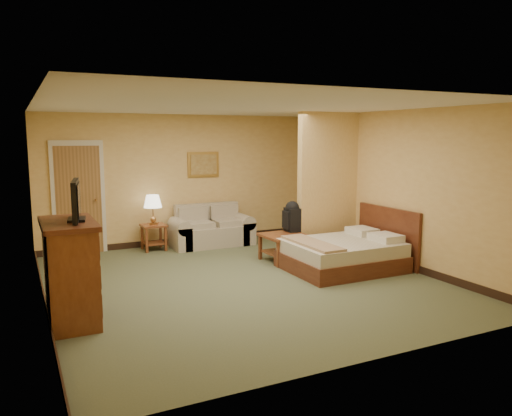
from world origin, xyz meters
TOP-DOWN VIEW (x-y plane):
  - floor at (0.00, 0.00)m, footprint 6.00×6.00m
  - ceiling at (0.00, 0.00)m, footprint 6.00×6.00m
  - back_wall at (0.00, 3.00)m, footprint 5.50×0.02m
  - left_wall at (-2.75, 0.00)m, footprint 0.02×6.00m
  - right_wall at (2.75, 0.00)m, footprint 0.02×6.00m
  - partition at (2.15, 0.93)m, footprint 1.20×0.15m
  - door at (-1.95, 2.96)m, footprint 0.94×0.16m
  - baseboard at (0.00, 2.99)m, footprint 5.50×0.02m
  - loveseat at (0.50, 2.57)m, footprint 1.62×0.75m
  - side_table at (-0.65, 2.65)m, footprint 0.45×0.45m
  - table_lamp at (-0.65, 2.65)m, footprint 0.34×0.34m
  - coffee_table at (1.19, 0.80)m, footprint 0.76×0.76m
  - wall_picture at (0.50, 2.97)m, footprint 0.66×0.04m
  - dresser at (-2.48, -0.61)m, footprint 0.59×1.13m
  - tv at (-2.38, -0.61)m, footprint 0.24×0.77m
  - bed at (1.83, -0.10)m, footprint 1.87×1.50m
  - backpack at (1.46, 1.01)m, footprint 0.25×0.33m

SIDE VIEW (x-z plane):
  - floor at x=0.00m, z-range 0.00..0.00m
  - baseboard at x=0.00m, z-range 0.00..0.12m
  - bed at x=1.83m, z-range -0.22..0.75m
  - loveseat at x=0.50m, z-range -0.14..0.68m
  - side_table at x=-0.65m, z-range 0.08..0.58m
  - coffee_table at x=1.19m, z-range 0.10..0.58m
  - dresser at x=-2.48m, z-range 0.01..1.21m
  - backpack at x=1.46m, z-range 0.49..1.04m
  - table_lamp at x=-0.65m, z-range 0.65..1.21m
  - door at x=-1.95m, z-range -0.02..2.08m
  - back_wall at x=0.00m, z-range 0.00..2.60m
  - left_wall at x=-2.75m, z-range 0.00..2.60m
  - right_wall at x=2.75m, z-range 0.00..2.60m
  - partition at x=2.15m, z-range 0.00..2.60m
  - tv at x=-2.38m, z-range 1.19..1.66m
  - wall_picture at x=0.50m, z-range 1.34..1.86m
  - ceiling at x=0.00m, z-range 2.60..2.60m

